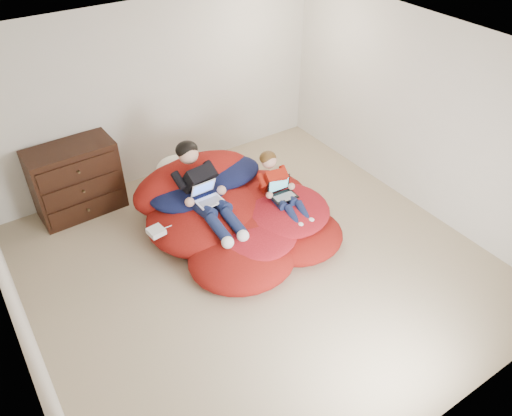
{
  "coord_description": "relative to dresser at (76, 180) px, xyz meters",
  "views": [
    {
      "loc": [
        -2.4,
        -3.58,
        4.17
      ],
      "look_at": [
        0.1,
        0.18,
        0.7
      ],
      "focal_mm": 35.0,
      "sensor_mm": 36.0,
      "label": 1
    }
  ],
  "objects": [
    {
      "name": "power_adapter",
      "position": [
        0.46,
        -1.45,
        -0.07
      ],
      "size": [
        0.2,
        0.2,
        0.07
      ],
      "primitive_type": "cube",
      "rotation": [
        0.0,
        0.0,
        0.12
      ],
      "color": "silver",
      "rests_on": "beanbag_pile"
    },
    {
      "name": "beanbag_pile",
      "position": [
        1.5,
        -1.47,
        -0.24
      ],
      "size": [
        2.22,
        2.29,
        0.86
      ],
      "color": "maroon",
      "rests_on": "ground"
    },
    {
      "name": "dresser",
      "position": [
        0.0,
        0.0,
        0.0
      ],
      "size": [
        1.11,
        0.63,
        0.98
      ],
      "color": "black",
      "rests_on": "ground"
    },
    {
      "name": "laptop_black",
      "position": [
        2.04,
        -1.76,
        0.07
      ],
      "size": [
        0.33,
        0.26,
        0.23
      ],
      "color": "black",
      "rests_on": "younger_boy"
    },
    {
      "name": "room_shell",
      "position": [
        1.38,
        -2.21,
        -0.27
      ],
      "size": [
        5.1,
        5.1,
        2.77
      ],
      "color": "tan",
      "rests_on": "ground"
    },
    {
      "name": "younger_boy",
      "position": [
        2.04,
        -1.7,
        0.12
      ],
      "size": [
        0.33,
        0.97,
        0.66
      ],
      "color": "#A41D0E",
      "rests_on": "beanbag_pile"
    },
    {
      "name": "older_boy",
      "position": [
        1.17,
        -1.32,
        0.22
      ],
      "size": [
        0.41,
        1.3,
        0.82
      ],
      "color": "black",
      "rests_on": "beanbag_pile"
    },
    {
      "name": "cream_pillow",
      "position": [
        1.12,
        -0.59,
        0.13
      ],
      "size": [
        0.44,
        0.28,
        0.28
      ],
      "primitive_type": "ellipsoid",
      "color": "white",
      "rests_on": "beanbag_pile"
    },
    {
      "name": "laptop_white",
      "position": [
        1.17,
        -1.43,
        0.15
      ],
      "size": [
        0.32,
        0.31,
        0.22
      ],
      "color": "silver",
      "rests_on": "older_boy"
    }
  ]
}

